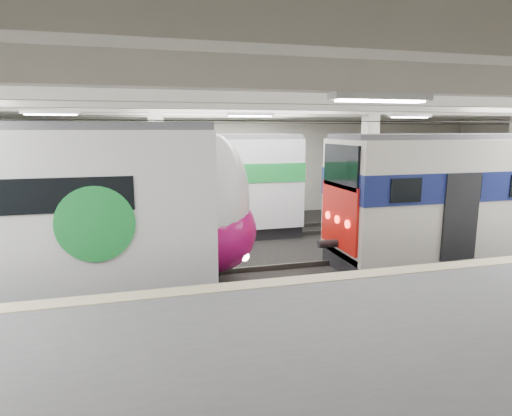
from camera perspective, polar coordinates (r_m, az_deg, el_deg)
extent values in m
cube|color=black|center=(13.20, 1.40, -9.55)|extent=(36.00, 24.00, 0.10)
cube|color=silver|center=(12.44, 1.52, 15.46)|extent=(36.00, 24.00, 0.20)
cube|color=beige|center=(22.24, -5.89, 6.01)|extent=(30.00, 0.10, 5.50)
cube|color=#575759|center=(7.54, 16.56, -21.36)|extent=(30.00, 7.00, 1.10)
cube|color=#CAB88F|center=(9.91, 6.81, -9.41)|extent=(30.00, 0.50, 0.02)
cube|color=beige|center=(15.00, -12.96, 3.64)|extent=(0.50, 0.50, 5.50)
cube|color=beige|center=(17.24, 14.74, 4.42)|extent=(0.50, 0.50, 5.50)
cube|color=beige|center=(12.42, 1.52, 14.08)|extent=(30.00, 18.00, 0.50)
cube|color=#59544C|center=(13.15, 1.41, -9.02)|extent=(30.00, 1.52, 0.16)
cube|color=#59544C|center=(18.28, -3.47, -3.42)|extent=(30.00, 1.52, 0.16)
cylinder|color=black|center=(12.40, 1.50, 11.54)|extent=(30.00, 0.03, 0.03)
cylinder|color=black|center=(17.74, -3.64, 11.22)|extent=(30.00, 0.03, 0.03)
cube|color=white|center=(10.50, 4.68, 12.90)|extent=(26.00, 8.40, 0.12)
ellipsoid|color=white|center=(12.19, -6.37, 1.00)|extent=(2.33, 2.88, 3.87)
ellipsoid|color=#AB0E5F|center=(12.38, -5.73, -2.95)|extent=(2.47, 2.94, 2.37)
cylinder|color=green|center=(10.68, -20.64, -2.06)|extent=(1.82, 0.06, 1.82)
cube|color=beige|center=(17.25, 30.77, 1.87)|extent=(12.84, 2.82, 3.65)
cube|color=navy|center=(17.20, 30.90, 3.32)|extent=(12.88, 2.88, 0.89)
cube|color=red|center=(13.52, 11.00, -1.03)|extent=(0.08, 2.39, 2.01)
cube|color=black|center=(13.30, 11.24, 5.46)|extent=(0.08, 2.25, 1.32)
cube|color=black|center=(17.61, 30.16, -4.50)|extent=(12.84, 1.97, 0.70)
cube|color=white|center=(17.53, -15.74, 2.96)|extent=(13.21, 2.66, 3.58)
cube|color=green|center=(17.47, -15.81, 4.49)|extent=(13.25, 2.72, 0.75)
cube|color=#4C4C51|center=(17.39, -16.05, 9.13)|extent=(13.20, 2.19, 0.16)
cube|color=black|center=(17.88, -15.42, -3.38)|extent=(13.20, 2.38, 0.60)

